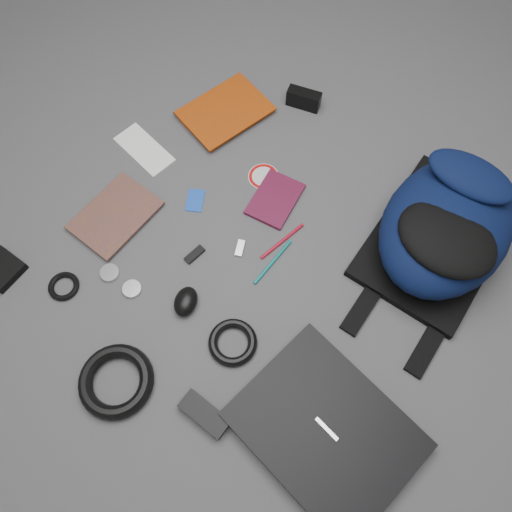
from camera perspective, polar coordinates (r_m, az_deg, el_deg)
The scene contains 22 objects.
ground at distance 1.36m, azimuth 0.00°, elevation -0.35°, with size 4.00×4.00×0.00m, color #4F4F51.
backpack at distance 1.38m, azimuth 21.00°, elevation 3.30°, with size 0.34×0.49×0.21m, color black, non-canonical shape.
laptop at distance 1.23m, azimuth 7.96°, elevation -19.07°, with size 0.40×0.31×0.04m, color black.
textbook_red at distance 1.67m, azimuth -5.65°, elevation 18.07°, with size 0.19×0.26×0.03m, color #933208.
comic_book at distance 1.50m, azimuth -18.00°, elevation 6.14°, with size 0.17×0.23×0.02m, color #BF550D.
envelope at distance 1.57m, azimuth -12.65°, elevation 11.82°, with size 0.19×0.09×0.00m, color white.
dvd_case at distance 1.44m, azimuth 2.19°, elevation 6.51°, with size 0.12×0.16×0.01m, color #460D23.
compact_camera at distance 1.63m, azimuth 5.47°, elevation 17.44°, with size 0.10×0.04×0.06m, color black.
sticker_disc at distance 1.48m, azimuth 0.86°, elevation 9.06°, with size 0.09×0.09×0.00m, color silver.
pen_teal at distance 1.35m, azimuth 1.92°, elevation -0.67°, with size 0.01×0.01×0.16m, color #0C7070.
pen_red at distance 1.38m, azimuth 3.00°, elevation 1.70°, with size 0.01×0.01×0.16m, color #AC0D20.
id_badge at distance 1.45m, azimuth -6.97°, elevation 6.32°, with size 0.05×0.07×0.00m, color blue.
usb_black at distance 1.37m, azimuth -7.03°, elevation 0.17°, with size 0.02×0.06×0.01m, color black.
usb_silver at distance 1.36m, azimuth -1.85°, elevation 0.89°, with size 0.02×0.05×0.01m, color silver.
mouse at distance 1.30m, azimuth -8.03°, elevation -5.17°, with size 0.06×0.08×0.04m, color black.
headphone_left at distance 1.39m, azimuth -16.37°, elevation -1.87°, with size 0.05×0.05×0.01m, color silver.
headphone_right at distance 1.36m, azimuth -13.99°, elevation -3.68°, with size 0.05×0.05×0.01m, color silver.
cable_coil at distance 1.27m, azimuth -2.67°, elevation -9.83°, with size 0.12×0.12×0.02m, color black.
power_brick at distance 1.24m, azimuth -5.88°, elevation -17.53°, with size 0.12×0.05×0.03m, color black.
power_cord_coil at distance 1.29m, azimuth -15.69°, elevation -13.61°, with size 0.18×0.18×0.04m, color black.
pouch at distance 1.49m, azimuth -27.05°, elevation -1.37°, with size 0.10×0.10×0.02m, color black.
earbud_coil at distance 1.41m, azimuth -21.12°, elevation -3.24°, with size 0.08×0.08×0.02m, color black.
Camera 1 is at (0.28, -0.48, 1.24)m, focal length 35.00 mm.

